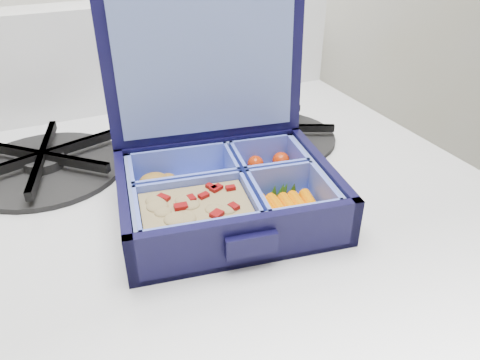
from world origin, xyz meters
name	(u,v)px	position (x,y,z in m)	size (l,w,h in m)	color
bento_box	(227,194)	(0.39, 1.60, 1.00)	(0.21, 0.16, 0.05)	black
burner_grate	(273,131)	(0.51, 1.74, 0.98)	(0.16, 0.16, 0.02)	black
burner_grate_rear	(44,162)	(0.22, 1.78, 0.98)	(0.18, 0.18, 0.02)	black
fork	(240,136)	(0.47, 1.76, 0.97)	(0.03, 0.19, 0.01)	silver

